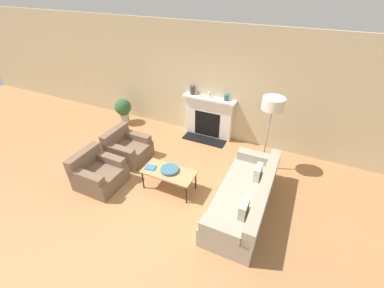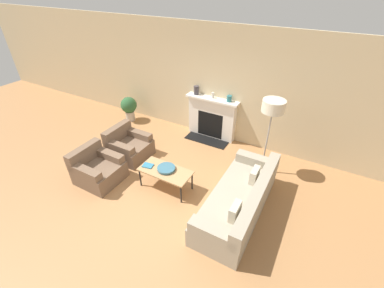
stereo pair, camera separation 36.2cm
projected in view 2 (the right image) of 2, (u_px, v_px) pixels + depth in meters
ground_plane at (158, 191)px, 5.36m from camera, size 18.00×18.00×0.00m
wall_back at (215, 84)px, 6.48m from camera, size 18.00×0.06×2.90m
fireplace at (212, 118)px, 6.87m from camera, size 1.42×0.59×1.14m
couch at (240, 200)px, 4.76m from camera, size 0.91×2.30×0.76m
armchair_near at (98, 169)px, 5.53m from camera, size 0.88×0.84×0.75m
armchair_far at (129, 146)px, 6.25m from camera, size 0.88×0.84×0.75m
coffee_table at (165, 172)px, 5.23m from camera, size 1.08×0.52×0.46m
bowl at (166, 168)px, 5.21m from camera, size 0.37×0.37×0.06m
book at (148, 166)px, 5.32m from camera, size 0.24×0.19×0.02m
floor_lamp at (272, 113)px, 5.09m from camera, size 0.46×0.46×1.76m
mantel_vase_left at (196, 90)px, 6.69m from camera, size 0.13×0.13×0.22m
mantel_vase_center_left at (213, 95)px, 6.52m from camera, size 0.07×0.07×0.14m
mantel_vase_center_right at (229, 99)px, 6.33m from camera, size 0.13×0.13×0.15m
potted_plant at (129, 107)px, 7.70m from camera, size 0.48×0.48×0.75m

